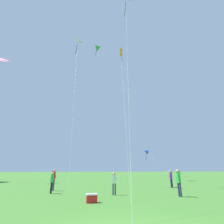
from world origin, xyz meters
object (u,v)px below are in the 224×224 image
(kite_red_high, at_px, (126,5))
(kite_yellow_diamond, at_px, (77,45))
(person_in_red_shirt, at_px, (114,181))
(person_foreground_watcher, at_px, (52,180))
(kite_orange_box, at_px, (121,53))
(kite_pink_low, at_px, (0,64))
(kite_blue_delta, at_px, (146,151))
(person_near_tree, at_px, (54,178))
(picnic_cooler, at_px, (92,198))
(person_in_blue_jacket, at_px, (171,177))
(kite_green_small, at_px, (97,47))
(person_far_back, at_px, (179,180))

(kite_red_high, bearing_deg, kite_yellow_diamond, 122.66)
(person_in_red_shirt, distance_m, person_foreground_watcher, 4.79)
(person_in_red_shirt, bearing_deg, kite_orange_box, 65.33)
(kite_pink_low, relative_size, person_foreground_watcher, 13.75)
(kite_blue_delta, xyz_separation_m, person_near_tree, (-22.10, -27.32, -5.52))
(kite_red_high, height_order, kite_yellow_diamond, kite_red_high)
(kite_yellow_diamond, relative_size, kite_orange_box, 1.16)
(person_near_tree, height_order, picnic_cooler, person_near_tree)
(person_in_blue_jacket, height_order, person_foreground_watcher, person_in_blue_jacket)
(kite_yellow_diamond, relative_size, kite_green_small, 0.70)
(picnic_cooler, bearing_deg, kite_pink_low, 125.79)
(kite_red_high, bearing_deg, kite_orange_box, 77.85)
(kite_blue_delta, distance_m, person_near_tree, 35.57)
(kite_red_high, bearing_deg, kite_pink_low, 136.67)
(kite_pink_low, height_order, picnic_cooler, kite_pink_low)
(kite_blue_delta, relative_size, picnic_cooler, 16.77)
(kite_blue_delta, distance_m, kite_orange_box, 31.27)
(kite_pink_low, xyz_separation_m, person_far_back, (19.81, -18.57, -18.19))
(kite_red_high, height_order, person_far_back, kite_red_high)
(kite_yellow_diamond, height_order, person_far_back, kite_yellow_diamond)
(kite_pink_low, distance_m, kite_orange_box, 21.61)
(kite_orange_box, bearing_deg, kite_yellow_diamond, 161.44)
(person_in_red_shirt, bearing_deg, kite_pink_low, 133.46)
(person_near_tree, xyz_separation_m, picnic_cooler, (2.40, -6.38, -0.82))
(kite_red_high, distance_m, kite_green_small, 21.05)
(kite_yellow_diamond, relative_size, person_near_tree, 11.77)
(kite_orange_box, distance_m, person_far_back, 17.53)
(person_in_blue_jacket, bearing_deg, kite_yellow_diamond, 157.95)
(kite_blue_delta, relative_size, kite_green_small, 0.34)
(kite_green_small, relative_size, picnic_cooler, 48.72)
(kite_yellow_diamond, distance_m, person_far_back, 21.19)
(kite_green_small, bearing_deg, kite_yellow_diamond, -111.61)
(kite_yellow_diamond, distance_m, kite_orange_box, 6.43)
(kite_pink_low, bearing_deg, person_in_red_shirt, -46.54)
(kite_blue_delta, bearing_deg, kite_red_high, -117.82)
(kite_blue_delta, relative_size, person_foreground_watcher, 6.63)
(person_in_blue_jacket, height_order, person_near_tree, person_near_tree)
(kite_orange_box, bearing_deg, person_far_back, -79.99)
(person_near_tree, bearing_deg, person_in_red_shirt, -41.47)
(kite_pink_low, xyz_separation_m, kite_orange_box, (18.47, -10.95, -2.46))
(kite_pink_low, height_order, kite_green_small, kite_green_small)
(kite_pink_low, bearing_deg, kite_yellow_diamond, -35.47)
(kite_pink_low, height_order, person_near_tree, kite_pink_low)
(person_in_blue_jacket, bearing_deg, kite_green_small, 109.92)
(kite_green_small, relative_size, person_far_back, 17.18)
(kite_blue_delta, distance_m, person_in_blue_jacket, 30.12)
(kite_orange_box, bearing_deg, kite_green_small, 95.68)
(kite_green_small, xyz_separation_m, person_in_red_shirt, (-1.31, -19.17, -27.43))
(person_near_tree, distance_m, person_in_red_shirt, 5.82)
(kite_red_high, height_order, picnic_cooler, kite_red_high)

